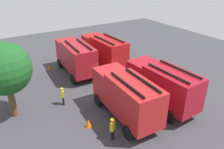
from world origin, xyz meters
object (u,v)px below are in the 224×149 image
firefighter_4 (63,95)px  tree_0 (5,69)px  firefighter_1 (183,82)px  traffic_cone_0 (49,67)px  firefighter_2 (113,128)px  fire_truck_1 (104,50)px  firefighter_0 (201,99)px  fire_truck_3 (75,56)px  fire_truck_2 (126,95)px  firefighter_3 (115,77)px  traffic_cone_2 (174,89)px  traffic_cone_1 (88,123)px  fire_truck_0 (162,84)px

firefighter_4 → tree_0: size_ratio=0.26×
firefighter_1 → traffic_cone_0: 15.55m
firefighter_1 → firefighter_2: bearing=-65.7°
fire_truck_1 → firefighter_4: 9.33m
firefighter_0 → firefighter_2: 8.61m
fire_truck_3 → firefighter_1: 11.94m
fire_truck_2 → firefighter_3: bearing=-21.2°
tree_0 → traffic_cone_2: 15.45m
firefighter_2 → fire_truck_1: bearing=-61.7°
firefighter_4 → fire_truck_3: bearing=-111.7°
firefighter_4 → traffic_cone_0: bearing=-86.2°
fire_truck_2 → firefighter_1: 7.51m
traffic_cone_1 → firefighter_1: bearing=-89.2°
traffic_cone_2 → fire_truck_0: bearing=110.9°
firefighter_1 → firefighter_4: bearing=-98.3°
fire_truck_3 → firefighter_3: fire_truck_3 is taller
fire_truck_1 → tree_0: size_ratio=1.14×
fire_truck_1 → traffic_cone_1: fire_truck_1 is taller
fire_truck_2 → firefighter_2: size_ratio=4.11×
fire_truck_2 → firefighter_2: (-1.68, 2.30, -1.15)m
fire_truck_2 → traffic_cone_0: bearing=13.4°
firefighter_4 → fire_truck_0: bearing=160.2°
fire_truck_0 → fire_truck_1: size_ratio=1.00×
fire_truck_3 → traffic_cone_0: (2.76, 2.39, -1.87)m
traffic_cone_1 → tree_0: bearing=44.7°
firefighter_3 → traffic_cone_0: (7.55, 4.68, -0.64)m
fire_truck_0 → fire_truck_2: bearing=84.9°
traffic_cone_2 → fire_truck_2: bearing=97.8°
firefighter_3 → traffic_cone_1: size_ratio=2.34×
fire_truck_0 → fire_truck_2: same height
tree_0 → firefighter_2: bearing=-141.1°
fire_truck_1 → traffic_cone_2: 9.68m
fire_truck_2 → traffic_cone_2: size_ratio=12.11×
traffic_cone_0 → traffic_cone_2: size_ratio=0.95×
firefighter_3 → firefighter_4: firefighter_4 is taller
firefighter_4 → traffic_cone_0: (8.12, -1.25, -0.65)m
firefighter_1 → traffic_cone_2: size_ratio=2.91×
firefighter_3 → traffic_cone_0: 8.91m
fire_truck_1 → traffic_cone_1: size_ratio=10.28×
traffic_cone_0 → fire_truck_2: bearing=-169.0°
fire_truck_3 → firefighter_3: bearing=-151.4°
firefighter_0 → firefighter_4: bearing=146.7°
traffic_cone_2 → firefighter_0: bearing=175.6°
fire_truck_0 → firefighter_0: (-2.33, -2.57, -1.16)m
fire_truck_3 → firefighter_2: size_ratio=4.12×
fire_truck_1 → firefighter_2: 13.19m
fire_truck_1 → firefighter_1: 10.12m
fire_truck_1 → traffic_cone_2: fire_truck_1 is taller
firefighter_3 → tree_0: tree_0 is taller
firefighter_3 → traffic_cone_1: firefighter_3 is taller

